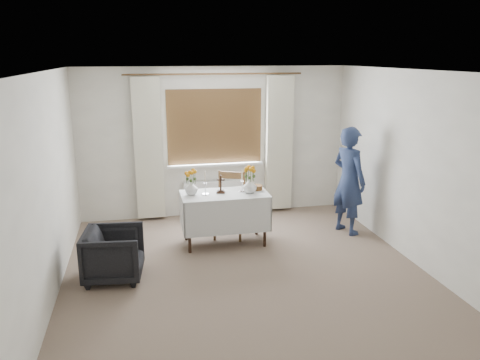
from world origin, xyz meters
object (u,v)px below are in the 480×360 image
wooden_cross (221,184)px  flower_vase_left (191,188)px  armchair (114,254)px  person (349,181)px  flower_vase_right (250,186)px  wooden_chair (230,206)px  altar_table (225,219)px

wooden_cross → flower_vase_left: (-0.42, -0.00, -0.03)m
armchair → person: person is taller
wooden_cross → flower_vase_right: (0.41, -0.08, -0.03)m
wooden_cross → flower_vase_right: 0.42m
wooden_cross → flower_vase_right: size_ratio=1.25×
person → wooden_cross: size_ratio=6.41×
person → flower_vase_left: (-2.40, -0.02, 0.03)m
wooden_chair → flower_vase_right: (0.24, -0.30, 0.38)m
person → wooden_cross: (-1.98, -0.02, 0.06)m
wooden_chair → person: size_ratio=0.59×
flower_vase_left → armchair: bearing=-141.4°
person → armchair: bearing=82.5°
armchair → altar_table: bearing=-56.1°
wooden_chair → flower_vase_right: wooden_chair is taller
wooden_chair → person: (1.81, -0.20, 0.34)m
wooden_chair → wooden_cross: (-0.17, -0.22, 0.40)m
altar_table → flower_vase_left: bearing=175.6°
wooden_chair → armchair: bearing=-125.4°
wooden_chair → flower_vase_right: size_ratio=4.72×
person → flower_vase_left: size_ratio=8.57×
armchair → person: bearing=-70.0°
armchair → wooden_cross: bearing=-54.2°
wooden_chair → person: bearing=15.4°
altar_table → flower_vase_right: bearing=-7.3°
flower_vase_right → person: bearing=3.6°
armchair → person: 3.60m
wooden_cross → flower_vase_left: size_ratio=1.34×
altar_table → armchair: 1.73m
flower_vase_right → flower_vase_left: bearing=174.3°
armchair → flower_vase_right: flower_vase_right is taller
person → wooden_cross: person is taller
altar_table → flower_vase_right: 0.61m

